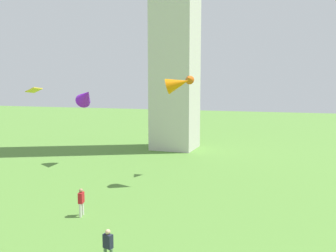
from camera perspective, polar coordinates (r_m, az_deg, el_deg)
name	(u,v)px	position (r m, az deg, el deg)	size (l,w,h in m)	color
person_1	(81,201)	(22.12, -14.68, -12.28)	(0.37, 0.54, 1.79)	silver
person_3	(108,245)	(16.28, -10.26, -19.43)	(0.52, 0.35, 1.70)	#51754C
kite_flying_0	(178,84)	(27.23, 1.70, 7.29)	(2.31, 1.69, 1.72)	orange
kite_flying_1	(86,96)	(35.61, -13.95, 4.96)	(3.11, 2.93, 2.42)	purple
kite_flying_2	(189,79)	(30.62, 3.61, 8.10)	(1.01, 1.39, 1.01)	#CB530D
kite_flying_5	(34,90)	(30.82, -22.05, 5.73)	(1.40, 1.10, 0.52)	gold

